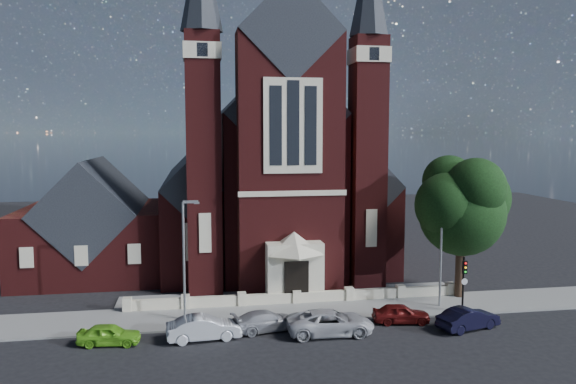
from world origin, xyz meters
name	(u,v)px	position (x,y,z in m)	size (l,w,h in m)	color
ground	(279,275)	(0.00, 15.00, 0.00)	(120.00, 120.00, 0.00)	black
pavement_strip	(301,312)	(0.00, 4.50, 0.00)	(60.00, 5.00, 0.12)	gray
forecourt_paving	(292,296)	(0.00, 8.50, 0.00)	(26.00, 3.00, 0.14)	gray
forecourt_wall	(296,304)	(0.00, 6.50, 0.00)	(24.00, 0.40, 0.90)	beige
church	(267,176)	(0.00, 22.94, 8.19)	(20.01, 34.90, 29.20)	#4C1414
parish_hall	(94,230)	(-16.00, 18.00, 4.01)	(12.00, 12.20, 10.24)	#4C1414
street_tree	(465,208)	(12.60, 5.71, 6.96)	(6.40, 6.60, 10.70)	black
street_lamp_left	(185,253)	(-7.91, 4.00, 4.60)	(1.16, 0.22, 8.09)	gray
street_lamp_right	(442,244)	(10.09, 4.00, 4.60)	(1.16, 0.22, 8.09)	gray
traffic_signal	(464,277)	(11.00, 2.43, 2.58)	(0.28, 0.42, 4.00)	black
car_lime_van	(109,334)	(-12.35, 0.50, 0.62)	(1.47, 3.65, 1.24)	#6CBF26
car_silver_a	(204,328)	(-6.82, 0.38, 0.73)	(1.55, 4.46, 1.47)	silver
car_silver_b	(266,321)	(-2.88, 1.34, 0.63)	(1.78, 4.37, 1.27)	gray
car_white_suv	(330,322)	(0.96, 0.02, 0.76)	(2.52, 5.46, 1.52)	silver
car_dark_red	(401,313)	(6.06, 1.29, 0.64)	(1.51, 3.75, 1.28)	#5B100F
car_navy	(468,318)	(9.87, -0.54, 0.70)	(1.48, 4.24, 1.40)	black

